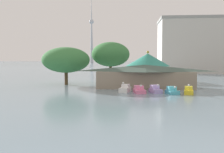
{
  "coord_description": "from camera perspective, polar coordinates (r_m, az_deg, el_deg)",
  "views": [
    {
      "loc": [
        3.55,
        -8.97,
        5.33
      ],
      "look_at": [
        1.11,
        21.42,
        3.24
      ],
      "focal_mm": 39.1,
      "sensor_mm": 36.0,
      "label": 1
    }
  ],
  "objects": [
    {
      "name": "pedal_boat_white",
      "position": [
        40.53,
        3.12,
        -2.9
      ],
      "size": [
        2.07,
        3.21,
        1.78
      ],
      "rotation": [
        0.0,
        0.0,
        -1.82
      ],
      "color": "white",
      "rests_on": "ground"
    },
    {
      "name": "pedal_boat_pink",
      "position": [
        39.59,
        6.36,
        -3.15
      ],
      "size": [
        2.13,
        3.15,
        1.48
      ],
      "rotation": [
        0.0,
        0.0,
        -1.39
      ],
      "color": "pink",
      "rests_on": "ground"
    },
    {
      "name": "pedal_boat_lavender",
      "position": [
        40.04,
        10.08,
        -3.06
      ],
      "size": [
        2.16,
        2.77,
        1.5
      ],
      "rotation": [
        0.0,
        0.0,
        -1.24
      ],
      "color": "#B299D8",
      "rests_on": "ground"
    },
    {
      "name": "pedal_boat_cyan",
      "position": [
        39.32,
        13.87,
        -3.3
      ],
      "size": [
        2.06,
        2.68,
        1.33
      ],
      "rotation": [
        0.0,
        0.0,
        -1.31
      ],
      "color": "#4CB7CC",
      "rests_on": "ground"
    },
    {
      "name": "pedal_boat_yellow",
      "position": [
        39.67,
        17.48,
        -3.26
      ],
      "size": [
        1.75,
        2.44,
        1.66
      ],
      "rotation": [
        0.0,
        0.0,
        -1.77
      ],
      "color": "yellow",
      "rests_on": "ground"
    },
    {
      "name": "boathouse",
      "position": [
        46.76,
        7.68,
        0.18
      ],
      "size": [
        19.33,
        6.71,
        4.4
      ],
      "color": "gray",
      "rests_on": "ground"
    },
    {
      "name": "green_roof_pavilion",
      "position": [
        62.18,
        8.34,
        2.58
      ],
      "size": [
        11.2,
        11.2,
        7.62
      ],
      "color": "#993328",
      "rests_on": "ground"
    },
    {
      "name": "shoreline_tree_tall_left",
      "position": [
        52.97,
        -10.7,
        3.81
      ],
      "size": [
        10.14,
        10.14,
        8.02
      ],
      "color": "brown",
      "rests_on": "ground"
    },
    {
      "name": "shoreline_tree_mid",
      "position": [
        55.31,
        -0.34,
        5.19
      ],
      "size": [
        8.6,
        8.6,
        9.33
      ],
      "color": "brown",
      "rests_on": "ground"
    },
    {
      "name": "background_building_block",
      "position": [
        105.55,
        19.54,
        6.75
      ],
      "size": [
        31.85,
        17.31,
        21.83
      ],
      "color": "beige",
      "rests_on": "ground"
    },
    {
      "name": "distant_broadcast_tower",
      "position": [
        399.2,
        -4.81,
        11.32
      ],
      "size": [
        7.39,
        7.39,
        139.52
      ],
      "color": "#B7BCC6",
      "rests_on": "ground"
    }
  ]
}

